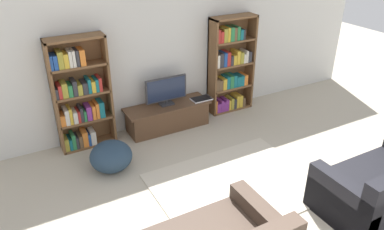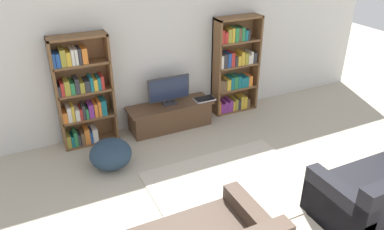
% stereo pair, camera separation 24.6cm
% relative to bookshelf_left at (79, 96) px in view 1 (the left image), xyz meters
% --- Properties ---
extents(wall_back, '(8.80, 0.06, 2.60)m').
position_rel_bookshelf_left_xyz_m(wall_back, '(1.36, 0.18, 0.43)').
color(wall_back, silver).
rests_on(wall_back, ground_plane).
extents(bookshelf_left, '(0.87, 0.30, 1.80)m').
position_rel_bookshelf_left_xyz_m(bookshelf_left, '(0.00, 0.00, 0.00)').
color(bookshelf_left, brown).
rests_on(bookshelf_left, ground_plane).
extents(bookshelf_right, '(0.87, 0.30, 1.80)m').
position_rel_bookshelf_left_xyz_m(bookshelf_right, '(2.76, -0.00, -0.01)').
color(bookshelf_right, brown).
rests_on(bookshelf_right, ground_plane).
extents(tv_stand, '(1.49, 0.50, 0.44)m').
position_rel_bookshelf_left_xyz_m(tv_stand, '(1.42, -0.13, -0.64)').
color(tv_stand, brown).
rests_on(tv_stand, ground_plane).
extents(television, '(0.75, 0.16, 0.50)m').
position_rel_bookshelf_left_xyz_m(television, '(1.42, -0.11, -0.16)').
color(television, '#2D2D33').
rests_on(television, tv_stand).
extents(laptop, '(0.36, 0.22, 0.03)m').
position_rel_bookshelf_left_xyz_m(laptop, '(2.05, -0.22, -0.41)').
color(laptop, silver).
rests_on(laptop, tv_stand).
extents(area_rug, '(2.17, 1.70, 0.02)m').
position_rel_bookshelf_left_xyz_m(area_rug, '(1.53, -2.07, -0.86)').
color(area_rug, beige).
rests_on(area_rug, ground_plane).
extents(couch_right_sofa, '(1.57, 0.93, 0.85)m').
position_rel_bookshelf_left_xyz_m(couch_right_sofa, '(2.87, -3.30, -0.57)').
color(couch_right_sofa, black).
rests_on(couch_right_sofa, ground_plane).
extents(beanbag_ottoman, '(0.61, 0.61, 0.44)m').
position_rel_bookshelf_left_xyz_m(beanbag_ottoman, '(0.16, -0.87, -0.65)').
color(beanbag_ottoman, '#23384C').
rests_on(beanbag_ottoman, ground_plane).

